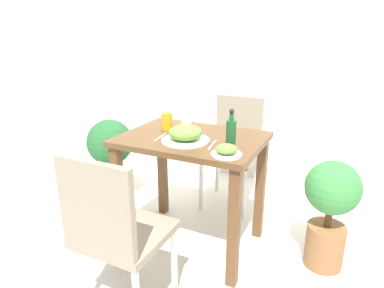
# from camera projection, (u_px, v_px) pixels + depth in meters

# --- Properties ---
(ground_plane) EXTENTS (16.00, 16.00, 0.00)m
(ground_plane) POSITION_uv_depth(u_px,v_px,m) (192.00, 241.00, 2.41)
(ground_plane) COLOR silver
(wall_back) EXTENTS (8.00, 0.05, 2.60)m
(wall_back) POSITION_uv_depth(u_px,v_px,m) (253.00, 43.00, 3.08)
(wall_back) COLOR silver
(wall_back) RESTS_ON ground_plane
(dining_table) EXTENTS (0.89, 0.66, 0.78)m
(dining_table) POSITION_uv_depth(u_px,v_px,m) (192.00, 158.00, 2.21)
(dining_table) COLOR brown
(dining_table) RESTS_ON ground_plane
(chair_near) EXTENTS (0.42, 0.42, 0.90)m
(chair_near) POSITION_uv_depth(u_px,v_px,m) (115.00, 229.00, 1.65)
(chair_near) COLOR gray
(chair_near) RESTS_ON ground_plane
(chair_far) EXTENTS (0.42, 0.42, 0.90)m
(chair_far) POSITION_uv_depth(u_px,v_px,m) (234.00, 145.00, 2.85)
(chair_far) COLOR gray
(chair_far) RESTS_ON ground_plane
(food_plate) EXTENTS (0.29, 0.29, 0.10)m
(food_plate) POSITION_uv_depth(u_px,v_px,m) (185.00, 134.00, 2.06)
(food_plate) COLOR white
(food_plate) RESTS_ON dining_table
(side_plate) EXTENTS (0.17, 0.17, 0.06)m
(side_plate) POSITION_uv_depth(u_px,v_px,m) (226.00, 151.00, 1.83)
(side_plate) COLOR white
(side_plate) RESTS_ON dining_table
(drink_cup) EXTENTS (0.07, 0.07, 0.09)m
(drink_cup) POSITION_uv_depth(u_px,v_px,m) (186.00, 123.00, 2.31)
(drink_cup) COLOR white
(drink_cup) RESTS_ON dining_table
(juice_glass) EXTENTS (0.07, 0.07, 0.12)m
(juice_glass) POSITION_uv_depth(u_px,v_px,m) (167.00, 121.00, 2.30)
(juice_glass) COLOR orange
(juice_glass) RESTS_ON dining_table
(sauce_bottle) EXTENTS (0.06, 0.06, 0.21)m
(sauce_bottle) POSITION_uv_depth(u_px,v_px,m) (231.00, 130.00, 2.02)
(sauce_bottle) COLOR #194C23
(sauce_bottle) RESTS_ON dining_table
(fork_utensil) EXTENTS (0.03, 0.18, 0.00)m
(fork_utensil) POSITION_uv_depth(u_px,v_px,m) (160.00, 137.00, 2.15)
(fork_utensil) COLOR silver
(fork_utensil) RESTS_ON dining_table
(spoon_utensil) EXTENTS (0.03, 0.17, 0.00)m
(spoon_utensil) POSITION_uv_depth(u_px,v_px,m) (212.00, 145.00, 2.00)
(spoon_utensil) COLOR silver
(spoon_utensil) RESTS_ON dining_table
(potted_plant_left) EXTENTS (0.38, 0.38, 0.72)m
(potted_plant_left) POSITION_uv_depth(u_px,v_px,m) (111.00, 152.00, 2.86)
(potted_plant_left) COLOR brown
(potted_plant_left) RESTS_ON ground_plane
(potted_plant_right) EXTENTS (0.32, 0.32, 0.70)m
(potted_plant_right) POSITION_uv_depth(u_px,v_px,m) (330.00, 206.00, 2.05)
(potted_plant_right) COLOR brown
(potted_plant_right) RESTS_ON ground_plane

